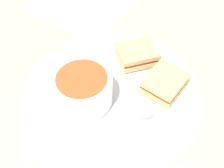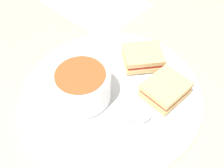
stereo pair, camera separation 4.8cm
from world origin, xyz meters
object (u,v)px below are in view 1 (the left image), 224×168
at_px(soup_bowl, 83,89).
at_px(sandwich_half_far, 137,54).
at_px(sandwich_half_near, 165,83).
at_px(spoon, 141,115).

bearing_deg(soup_bowl, sandwich_half_far, 163.68).
relative_size(sandwich_half_near, sandwich_half_far, 0.87).
height_order(soup_bowl, sandwich_half_near, soup_bowl).
bearing_deg(soup_bowl, spoon, 98.09).
distance_m(spoon, sandwich_half_near, 0.08).
xyz_separation_m(soup_bowl, sandwich_half_far, (-0.14, 0.04, -0.02)).
bearing_deg(spoon, sandwich_half_near, 27.89).
distance_m(sandwich_half_near, sandwich_half_far, 0.09).
xyz_separation_m(soup_bowl, spoon, (-0.02, 0.11, -0.03)).
xyz_separation_m(spoon, sandwich_half_near, (-0.08, 0.01, 0.01)).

